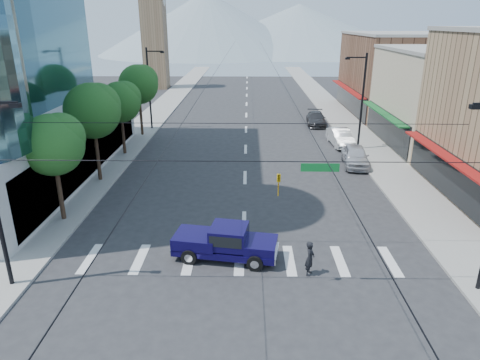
{
  "coord_description": "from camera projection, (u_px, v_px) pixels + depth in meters",
  "views": [
    {
      "loc": [
        0.18,
        -17.85,
        11.65
      ],
      "look_at": [
        -0.24,
        5.37,
        3.0
      ],
      "focal_mm": 32.0,
      "sensor_mm": 36.0,
      "label": 1
    }
  ],
  "objects": [
    {
      "name": "tree_far",
      "position": [
        140.0,
        83.0,
        44.42
      ],
      "size": [
        4.09,
        4.09,
        7.52
      ],
      "color": "black",
      "rests_on": "ground"
    },
    {
      "name": "lamp_pole_ne",
      "position": [
        361.0,
        98.0,
        39.5
      ],
      "size": [
        2.0,
        0.25,
        9.0
      ],
      "color": "black",
      "rests_on": "ground"
    },
    {
      "name": "pedestrian",
      "position": [
        310.0,
        258.0,
        20.67
      ],
      "size": [
        0.62,
        0.75,
        1.77
      ],
      "primitive_type": "imported",
      "rotation": [
        0.0,
        0.0,
        1.22
      ],
      "color": "black",
      "rests_on": "ground"
    },
    {
      "name": "mountain_right",
      "position": [
        299.0,
        28.0,
        167.22
      ],
      "size": [
        90.0,
        90.0,
        18.0
      ],
      "primitive_type": "cone",
      "color": "gray",
      "rests_on": "ground"
    },
    {
      "name": "parked_car_mid",
      "position": [
        340.0,
        137.0,
        42.42
      ],
      "size": [
        2.1,
        5.12,
        1.65
      ],
      "primitive_type": "imported",
      "rotation": [
        0.0,
        0.0,
        0.07
      ],
      "color": "silver",
      "rests_on": "ground"
    },
    {
      "name": "signal_rig",
      "position": [
        247.0,
        196.0,
        18.23
      ],
      "size": [
        21.8,
        0.2,
        9.0
      ],
      "color": "black",
      "rests_on": "ground"
    },
    {
      "name": "pickup_truck",
      "position": [
        225.0,
        242.0,
        22.08
      ],
      "size": [
        5.65,
        2.77,
        1.83
      ],
      "rotation": [
        0.0,
        0.0,
        -0.16
      ],
      "color": "#0E083D",
      "rests_on": "ground"
    },
    {
      "name": "tree_near",
      "position": [
        55.0,
        143.0,
        24.95
      ],
      "size": [
        3.65,
        3.64,
        6.71
      ],
      "color": "black",
      "rests_on": "ground"
    },
    {
      "name": "tree_midnear",
      "position": [
        94.0,
        109.0,
        31.3
      ],
      "size": [
        4.09,
        4.09,
        7.52
      ],
      "color": "black",
      "rests_on": "ground"
    },
    {
      "name": "parked_car_far",
      "position": [
        316.0,
        119.0,
        50.76
      ],
      "size": [
        2.5,
        5.36,
        1.52
      ],
      "primitive_type": "imported",
      "rotation": [
        0.0,
        0.0,
        -0.07
      ],
      "color": "#313133",
      "rests_on": "ground"
    },
    {
      "name": "shop_mid",
      "position": [
        452.0,
        100.0,
        41.37
      ],
      "size": [
        12.0,
        14.0,
        9.0
      ],
      "primitive_type": "cube",
      "color": "tan",
      "rests_on": "ground"
    },
    {
      "name": "tree_midfar",
      "position": [
        122.0,
        101.0,
        38.07
      ],
      "size": [
        3.65,
        3.64,
        6.71
      ],
      "color": "black",
      "rests_on": "ground"
    },
    {
      "name": "shop_far",
      "position": [
        398.0,
        75.0,
        56.18
      ],
      "size": [
        12.0,
        18.0,
        10.0
      ],
      "primitive_type": "cube",
      "color": "brown",
      "rests_on": "ground"
    },
    {
      "name": "parked_car_near",
      "position": [
        355.0,
        156.0,
        36.46
      ],
      "size": [
        2.49,
        5.19,
        1.71
      ],
      "primitive_type": "imported",
      "rotation": [
        0.0,
        0.0,
        -0.1
      ],
      "color": "silver",
      "rests_on": "ground"
    },
    {
      "name": "clock_tower",
      "position": [
        154.0,
        27.0,
        75.45
      ],
      "size": [
        4.8,
        4.8,
        20.4
      ],
      "color": "#8C6B4C",
      "rests_on": "ground"
    },
    {
      "name": "sidewalk_right",
      "position": [
        335.0,
        112.0,
        58.04
      ],
      "size": [
        4.0,
        120.0,
        0.15
      ],
      "primitive_type": "cube",
      "color": "gray",
      "rests_on": "ground"
    },
    {
      "name": "lamp_pole_nw",
      "position": [
        150.0,
        86.0,
        47.36
      ],
      "size": [
        2.0,
        0.25,
        9.0
      ],
      "color": "black",
      "rests_on": "ground"
    },
    {
      "name": "sidewalk_left",
      "position": [
        159.0,
        111.0,
        58.45
      ],
      "size": [
        4.0,
        120.0,
        0.15
      ],
      "primitive_type": "cube",
      "color": "gray",
      "rests_on": "ground"
    },
    {
      "name": "ground",
      "position": [
        243.0,
        276.0,
        20.79
      ],
      "size": [
        160.0,
        160.0,
        0.0
      ],
      "primitive_type": "plane",
      "color": "#28282B",
      "rests_on": "ground"
    },
    {
      "name": "mountain_left",
      "position": [
        207.0,
        23.0,
        157.74
      ],
      "size": [
        80.0,
        80.0,
        22.0
      ],
      "primitive_type": "cone",
      "color": "gray",
      "rests_on": "ground"
    }
  ]
}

